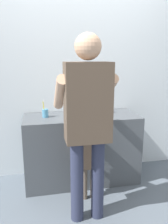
% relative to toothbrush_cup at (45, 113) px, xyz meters
% --- Properties ---
extents(ground_plane, '(14.00, 14.00, 0.00)m').
position_rel_toothbrush_cup_xyz_m(ground_plane, '(0.42, -0.32, -0.88)').
color(ground_plane, slate).
extents(back_wall, '(4.40, 0.08, 2.70)m').
position_rel_toothbrush_cup_xyz_m(back_wall, '(0.42, 0.30, 0.47)').
color(back_wall, silver).
rests_on(back_wall, ground).
extents(vanity_cabinet, '(1.35, 0.54, 0.83)m').
position_rel_toothbrush_cup_xyz_m(vanity_cabinet, '(0.42, -0.02, -0.46)').
color(vanity_cabinet, '#4C5156').
rests_on(vanity_cabinet, ground).
extents(sink_basin, '(0.34, 0.34, 0.11)m').
position_rel_toothbrush_cup_xyz_m(sink_basin, '(0.42, -0.04, 0.01)').
color(sink_basin, silver).
rests_on(sink_basin, vanity_cabinet).
extents(faucet, '(0.18, 0.14, 0.18)m').
position_rel_toothbrush_cup_xyz_m(faucet, '(0.42, 0.17, 0.03)').
color(faucet, '#B7BABF').
rests_on(faucet, vanity_cabinet).
extents(toothbrush_cup, '(0.07, 0.07, 0.21)m').
position_rel_toothbrush_cup_xyz_m(toothbrush_cup, '(0.00, 0.00, 0.00)').
color(toothbrush_cup, '#4C8EB2').
rests_on(toothbrush_cup, vanity_cabinet).
extents(soap_bottle, '(0.06, 0.06, 0.16)m').
position_rel_toothbrush_cup_xyz_m(soap_bottle, '(0.74, 0.04, 0.02)').
color(soap_bottle, '#B27FC6').
rests_on(soap_bottle, vanity_cabinet).
extents(child_toddler, '(0.24, 0.24, 0.79)m').
position_rel_toothbrush_cup_xyz_m(child_toddler, '(0.42, -0.42, -0.40)').
color(child_toddler, '#6B5B4C').
rests_on(child_toddler, ground).
extents(adult_parent, '(0.53, 0.55, 1.70)m').
position_rel_toothbrush_cup_xyz_m(adult_parent, '(0.34, -0.71, 0.14)').
color(adult_parent, '#2D334C').
rests_on(adult_parent, ground).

